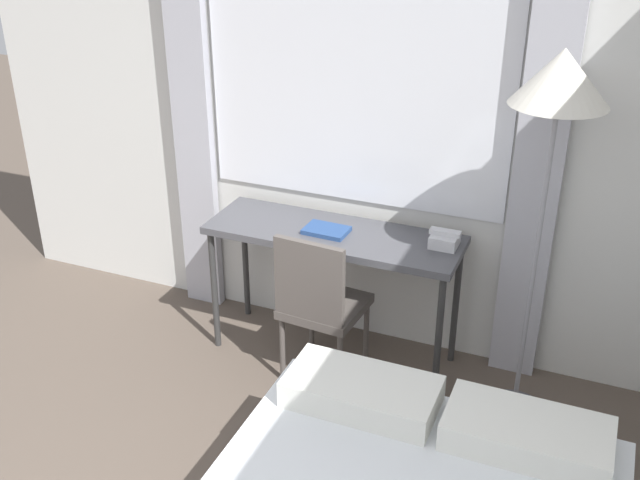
{
  "coord_description": "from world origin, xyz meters",
  "views": [
    {
      "loc": [
        1.3,
        -0.61,
        2.51
      ],
      "look_at": [
        0.08,
        2.32,
        0.92
      ],
      "focal_mm": 42.0,
      "sensor_mm": 36.0,
      "label": 1
    }
  ],
  "objects_px": {
    "desk": "(334,243)",
    "book": "(326,230)",
    "telephone": "(445,239)",
    "desk_chair": "(319,300)",
    "standing_lamp": "(557,107)"
  },
  "relations": [
    {
      "from": "standing_lamp",
      "to": "book",
      "type": "height_order",
      "value": "standing_lamp"
    },
    {
      "from": "telephone",
      "to": "book",
      "type": "bearing_deg",
      "value": -171.97
    },
    {
      "from": "desk_chair",
      "to": "telephone",
      "type": "relative_size",
      "value": 5.56
    },
    {
      "from": "standing_lamp",
      "to": "book",
      "type": "relative_size",
      "value": 7.88
    },
    {
      "from": "desk_chair",
      "to": "telephone",
      "type": "xyz_separation_m",
      "value": [
        0.56,
        0.32,
        0.32
      ]
    },
    {
      "from": "desk",
      "to": "book",
      "type": "bearing_deg",
      "value": -143.43
    },
    {
      "from": "book",
      "to": "standing_lamp",
      "type": "bearing_deg",
      "value": -6.3
    },
    {
      "from": "desk",
      "to": "standing_lamp",
      "type": "relative_size",
      "value": 0.74
    },
    {
      "from": "desk_chair",
      "to": "standing_lamp",
      "type": "height_order",
      "value": "standing_lamp"
    },
    {
      "from": "desk",
      "to": "telephone",
      "type": "bearing_deg",
      "value": 6.13
    },
    {
      "from": "desk_chair",
      "to": "standing_lamp",
      "type": "xyz_separation_m",
      "value": [
        1.03,
        0.11,
        1.12
      ]
    },
    {
      "from": "desk",
      "to": "telephone",
      "type": "distance_m",
      "value": 0.6
    },
    {
      "from": "telephone",
      "to": "book",
      "type": "height_order",
      "value": "telephone"
    },
    {
      "from": "desk",
      "to": "desk_chair",
      "type": "relative_size",
      "value": 1.56
    },
    {
      "from": "desk",
      "to": "desk_chair",
      "type": "distance_m",
      "value": 0.33
    }
  ]
}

